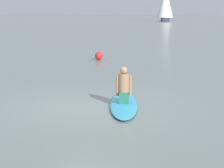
{
  "coord_description": "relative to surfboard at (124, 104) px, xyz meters",
  "views": [
    {
      "loc": [
        -5.92,
        9.04,
        2.71
      ],
      "look_at": [
        -0.42,
        -0.49,
        0.64
      ],
      "focal_mm": 63.24,
      "sensor_mm": 36.0,
      "label": 1
    }
  ],
  "objects": [
    {
      "name": "ground_plane",
      "position": [
        0.72,
        0.63,
        -0.05
      ],
      "size": [
        400.0,
        400.0,
        0.0
      ],
      "primitive_type": "plane",
      "color": "slate"
    },
    {
      "name": "sailboat_near_left",
      "position": [
        31.86,
        -80.15,
        4.27
      ],
      "size": [
        5.09,
        5.49,
        9.28
      ],
      "rotation": [
        0.0,
        0.0,
        -1.08
      ],
      "color": "#2D3851",
      "rests_on": "ground"
    },
    {
      "name": "surfboard",
      "position": [
        0.0,
        0.0,
        0.0
      ],
      "size": [
        2.28,
        3.31,
        0.11
      ],
      "primitive_type": "ellipsoid",
      "rotation": [
        0.0,
        0.0,
        2.07
      ],
      "color": "#339EC6",
      "rests_on": "ground"
    },
    {
      "name": "person_paddler",
      "position": [
        -0.0,
        0.0,
        0.52
      ],
      "size": [
        0.44,
        0.43,
        1.04
      ],
      "rotation": [
        0.0,
        0.0,
        2.07
      ],
      "color": "#26664C",
      "rests_on": "surfboard"
    },
    {
      "name": "buoy_marker",
      "position": [
        6.28,
        -8.74,
        0.17
      ],
      "size": [
        0.45,
        0.45,
        0.45
      ],
      "primitive_type": "sphere",
      "color": "red",
      "rests_on": "ground"
    }
  ]
}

